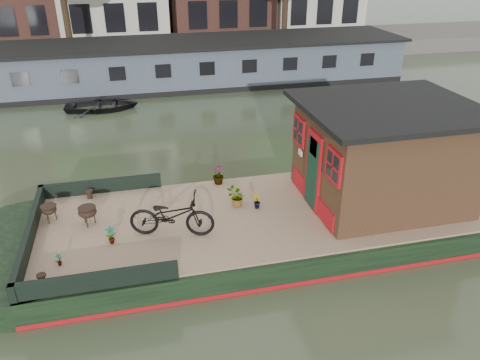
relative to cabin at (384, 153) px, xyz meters
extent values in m
plane|color=#2E3B26|center=(-2.19, 0.00, -1.88)|extent=(120.00, 120.00, 0.00)
cube|color=black|center=(-2.19, 0.00, -1.58)|extent=(12.00, 4.00, 0.60)
cylinder|color=black|center=(-8.19, 0.00, -1.58)|extent=(4.00, 4.00, 0.60)
cube|color=#A00E15|center=(-2.19, 0.00, -1.82)|extent=(12.02, 4.02, 0.10)
cube|color=#9A7D5F|center=(-2.19, 0.00, -1.25)|extent=(11.80, 3.80, 0.05)
cube|color=black|center=(-8.11, 0.00, -1.05)|extent=(0.12, 4.00, 0.35)
cube|color=black|center=(-6.69, 1.92, -1.05)|extent=(3.00, 0.12, 0.35)
cube|color=black|center=(-6.69, -1.92, -1.05)|extent=(3.00, 0.12, 0.35)
cube|color=#331B14|center=(0.01, 0.00, -0.08)|extent=(3.50, 3.00, 2.30)
cube|color=black|center=(0.01, 0.00, 1.13)|extent=(4.00, 3.50, 0.12)
cube|color=#A00E15|center=(-1.77, 0.00, -0.28)|extent=(0.06, 0.80, 1.90)
cube|color=black|center=(-1.79, 0.00, -0.33)|extent=(0.04, 0.64, 1.70)
cube|color=#A00E15|center=(-1.77, -1.05, 0.32)|extent=(0.06, 0.72, 0.72)
cube|color=#A00E15|center=(-1.77, 1.05, 0.32)|extent=(0.06, 0.72, 0.72)
imported|color=black|center=(-5.13, -0.45, -0.75)|extent=(1.94, 1.11, 0.96)
imported|color=brown|center=(-6.43, -0.49, -1.02)|extent=(0.24, 0.19, 0.42)
imported|color=brown|center=(-3.06, 0.24, -1.06)|extent=(0.24, 0.24, 0.34)
imported|color=#95592B|center=(-3.50, 0.42, -0.98)|extent=(0.58, 0.56, 0.49)
imported|color=brown|center=(-3.70, 1.70, -0.97)|extent=(0.37, 0.37, 0.51)
imported|color=brown|center=(-7.43, -1.03, -1.09)|extent=(0.17, 0.17, 0.28)
cylinder|color=black|center=(-6.97, 1.66, -1.12)|extent=(0.19, 0.19, 0.22)
cylinder|color=black|center=(-7.68, -1.54, -1.13)|extent=(0.18, 0.18, 0.20)
imported|color=black|center=(-6.95, 10.80, -1.57)|extent=(3.12, 2.30, 0.62)
cube|color=#444B5A|center=(-2.19, 14.00, -0.88)|extent=(20.00, 4.00, 2.00)
cube|color=black|center=(-2.19, 14.00, 0.17)|extent=(20.40, 4.40, 0.12)
cube|color=black|center=(-2.19, 14.00, -1.76)|extent=(20.00, 4.05, 0.24)
cube|color=#47443F|center=(-2.19, 20.50, -1.43)|extent=(60.00, 6.00, 0.90)
cylinder|color=#332316|center=(-8.69, 19.00, 1.02)|extent=(0.36, 0.36, 4.00)
cylinder|color=#332316|center=(3.81, 19.00, 1.02)|extent=(0.36, 0.36, 4.00)
camera|label=1|loc=(-5.71, -9.12, 4.47)|focal=35.00mm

